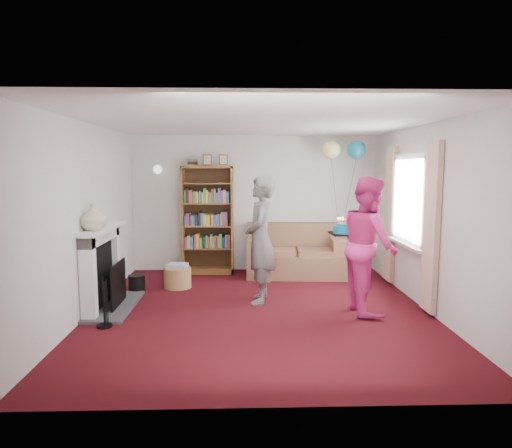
{
  "coord_description": "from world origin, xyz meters",
  "views": [
    {
      "loc": [
        -0.23,
        -5.95,
        1.93
      ],
      "look_at": [
        -0.03,
        0.6,
        1.1
      ],
      "focal_mm": 32.0,
      "sensor_mm": 36.0,
      "label": 1
    }
  ],
  "objects_px": {
    "bookcase": "(208,221)",
    "person_magenta": "(369,245)",
    "sofa": "(296,256)",
    "person_striped": "(260,240)",
    "birthday_cake": "(345,229)"
  },
  "relations": [
    {
      "from": "person_magenta",
      "to": "birthday_cake",
      "type": "bearing_deg",
      "value": 50.67
    },
    {
      "from": "bookcase",
      "to": "person_magenta",
      "type": "distance_m",
      "value": 3.29
    },
    {
      "from": "person_magenta",
      "to": "sofa",
      "type": "bearing_deg",
      "value": 15.17
    },
    {
      "from": "person_magenta",
      "to": "person_striped",
      "type": "bearing_deg",
      "value": 68.13
    },
    {
      "from": "bookcase",
      "to": "person_striped",
      "type": "distance_m",
      "value": 2.08
    },
    {
      "from": "bookcase",
      "to": "sofa",
      "type": "relative_size",
      "value": 1.26
    },
    {
      "from": "sofa",
      "to": "person_magenta",
      "type": "xyz_separation_m",
      "value": [
        0.71,
        -2.13,
        0.57
      ]
    },
    {
      "from": "sofa",
      "to": "person_magenta",
      "type": "distance_m",
      "value": 2.32
    },
    {
      "from": "sofa",
      "to": "birthday_cake",
      "type": "height_order",
      "value": "birthday_cake"
    },
    {
      "from": "bookcase",
      "to": "person_magenta",
      "type": "relative_size",
      "value": 1.19
    },
    {
      "from": "bookcase",
      "to": "birthday_cake",
      "type": "distance_m",
      "value": 2.96
    },
    {
      "from": "bookcase",
      "to": "sofa",
      "type": "bearing_deg",
      "value": -8.33
    },
    {
      "from": "person_striped",
      "to": "birthday_cake",
      "type": "distance_m",
      "value": 1.19
    },
    {
      "from": "person_striped",
      "to": "person_magenta",
      "type": "xyz_separation_m",
      "value": [
        1.41,
        -0.47,
        0.0
      ]
    },
    {
      "from": "bookcase",
      "to": "person_magenta",
      "type": "bearing_deg",
      "value": -45.85
    }
  ]
}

